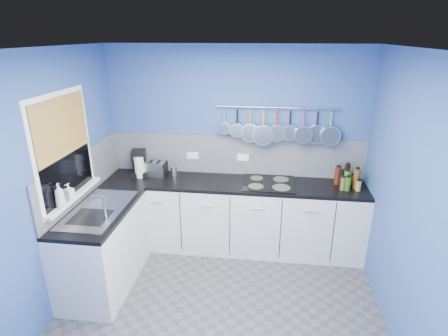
% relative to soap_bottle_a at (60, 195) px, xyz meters
% --- Properties ---
extents(floor, '(3.20, 3.00, 0.02)m').
position_rel_soap_bottle_a_xyz_m(floor, '(1.53, -0.03, -1.18)').
color(floor, '#47474C').
rests_on(floor, ground).
extents(ceiling, '(3.20, 3.00, 0.02)m').
position_rel_soap_bottle_a_xyz_m(ceiling, '(1.53, -0.03, 1.34)').
color(ceiling, white).
rests_on(ceiling, ground).
extents(wall_back, '(3.20, 0.02, 2.50)m').
position_rel_soap_bottle_a_xyz_m(wall_back, '(1.53, 1.48, 0.08)').
color(wall_back, '#2F4D91').
rests_on(wall_back, ground).
extents(wall_front, '(3.20, 0.02, 2.50)m').
position_rel_soap_bottle_a_xyz_m(wall_front, '(1.53, -1.54, 0.08)').
color(wall_front, '#2F4D91').
rests_on(wall_front, ground).
extents(wall_left, '(0.02, 3.00, 2.50)m').
position_rel_soap_bottle_a_xyz_m(wall_left, '(-0.08, -0.03, 0.08)').
color(wall_left, '#2F4D91').
rests_on(wall_left, ground).
extents(wall_right, '(0.02, 3.00, 2.50)m').
position_rel_soap_bottle_a_xyz_m(wall_right, '(3.14, -0.03, 0.08)').
color(wall_right, '#2F4D91').
rests_on(wall_right, ground).
extents(backsplash_back, '(3.20, 0.02, 0.50)m').
position_rel_soap_bottle_a_xyz_m(backsplash_back, '(1.53, 1.45, -0.02)').
color(backsplash_back, '#969AA4').
rests_on(backsplash_back, wall_back).
extents(backsplash_left, '(0.02, 1.80, 0.50)m').
position_rel_soap_bottle_a_xyz_m(backsplash_left, '(-0.06, 0.57, -0.02)').
color(backsplash_left, '#969AA4').
rests_on(backsplash_left, wall_left).
extents(cabinet_run_back, '(3.20, 0.60, 0.86)m').
position_rel_soap_bottle_a_xyz_m(cabinet_run_back, '(1.53, 1.17, -0.74)').
color(cabinet_run_back, silver).
rests_on(cabinet_run_back, ground).
extents(worktop_back, '(3.20, 0.60, 0.04)m').
position_rel_soap_bottle_a_xyz_m(worktop_back, '(1.53, 1.17, -0.29)').
color(worktop_back, black).
rests_on(worktop_back, cabinet_run_back).
extents(cabinet_run_left, '(0.60, 1.20, 0.86)m').
position_rel_soap_bottle_a_xyz_m(cabinet_run_left, '(0.23, 0.27, -0.74)').
color(cabinet_run_left, silver).
rests_on(cabinet_run_left, ground).
extents(worktop_left, '(0.60, 1.20, 0.04)m').
position_rel_soap_bottle_a_xyz_m(worktop_left, '(0.23, 0.27, -0.29)').
color(worktop_left, black).
rests_on(worktop_left, cabinet_run_left).
extents(window_frame, '(0.01, 1.00, 1.10)m').
position_rel_soap_bottle_a_xyz_m(window_frame, '(-0.05, 0.27, 0.38)').
color(window_frame, white).
rests_on(window_frame, wall_left).
extents(window_glass, '(0.01, 0.90, 1.00)m').
position_rel_soap_bottle_a_xyz_m(window_glass, '(-0.04, 0.27, 0.38)').
color(window_glass, black).
rests_on(window_glass, wall_left).
extents(bamboo_blind, '(0.01, 0.90, 0.55)m').
position_rel_soap_bottle_a_xyz_m(bamboo_blind, '(-0.03, 0.27, 0.61)').
color(bamboo_blind, olive).
rests_on(bamboo_blind, wall_left).
extents(window_sill, '(0.10, 0.98, 0.03)m').
position_rel_soap_bottle_a_xyz_m(window_sill, '(-0.02, 0.27, -0.13)').
color(window_sill, white).
rests_on(window_sill, wall_left).
extents(sink_unit, '(0.50, 0.95, 0.01)m').
position_rel_soap_bottle_a_xyz_m(sink_unit, '(0.23, 0.27, -0.27)').
color(sink_unit, silver).
rests_on(sink_unit, worktop_left).
extents(mixer_tap, '(0.12, 0.08, 0.26)m').
position_rel_soap_bottle_a_xyz_m(mixer_tap, '(0.39, 0.09, -0.14)').
color(mixer_tap, silver).
rests_on(mixer_tap, worktop_left).
extents(socket_left, '(0.15, 0.01, 0.09)m').
position_rel_soap_bottle_a_xyz_m(socket_left, '(0.98, 1.44, -0.04)').
color(socket_left, white).
rests_on(socket_left, backsplash_back).
extents(socket_right, '(0.15, 0.01, 0.09)m').
position_rel_soap_bottle_a_xyz_m(socket_right, '(1.63, 1.44, -0.04)').
color(socket_right, white).
rests_on(socket_right, backsplash_back).
extents(pot_rail, '(1.45, 0.02, 0.02)m').
position_rel_soap_bottle_a_xyz_m(pot_rail, '(2.03, 1.42, 0.61)').
color(pot_rail, silver).
rests_on(pot_rail, wall_back).
extents(soap_bottle_a, '(0.12, 0.12, 0.24)m').
position_rel_soap_bottle_a_xyz_m(soap_bottle_a, '(0.00, 0.00, 0.00)').
color(soap_bottle_a, white).
rests_on(soap_bottle_a, window_sill).
extents(soap_bottle_b, '(0.09, 0.10, 0.17)m').
position_rel_soap_bottle_a_xyz_m(soap_bottle_b, '(0.00, 0.16, -0.03)').
color(soap_bottle_b, white).
rests_on(soap_bottle_b, window_sill).
extents(paper_towel, '(0.15, 0.15, 0.27)m').
position_rel_soap_bottle_a_xyz_m(paper_towel, '(0.35, 1.19, -0.14)').
color(paper_towel, white).
rests_on(paper_towel, worktop_back).
extents(coffee_maker, '(0.23, 0.24, 0.33)m').
position_rel_soap_bottle_a_xyz_m(coffee_maker, '(0.32, 1.24, -0.10)').
color(coffee_maker, black).
rests_on(coffee_maker, worktop_back).
extents(toaster, '(0.30, 0.20, 0.18)m').
position_rel_soap_bottle_a_xyz_m(toaster, '(0.52, 1.27, -0.18)').
color(toaster, silver).
rests_on(toaster, worktop_back).
extents(canister, '(0.10, 0.10, 0.12)m').
position_rel_soap_bottle_a_xyz_m(canister, '(0.76, 1.29, -0.21)').
color(canister, silver).
rests_on(canister, worktop_back).
extents(hob, '(0.62, 0.54, 0.01)m').
position_rel_soap_bottle_a_xyz_m(hob, '(1.97, 1.17, -0.26)').
color(hob, black).
rests_on(hob, worktop_back).
extents(pan_0, '(0.16, 0.06, 0.35)m').
position_rel_soap_bottle_a_xyz_m(pan_0, '(1.40, 1.41, 0.44)').
color(pan_0, silver).
rests_on(pan_0, pot_rail).
extents(pan_1, '(0.18, 0.09, 0.37)m').
position_rel_soap_bottle_a_xyz_m(pan_1, '(1.55, 1.41, 0.43)').
color(pan_1, silver).
rests_on(pan_1, pot_rail).
extents(pan_2, '(0.24, 0.07, 0.43)m').
position_rel_soap_bottle_a_xyz_m(pan_2, '(1.71, 1.41, 0.40)').
color(pan_2, silver).
rests_on(pan_2, pot_rail).
extents(pan_3, '(0.25, 0.12, 0.44)m').
position_rel_soap_bottle_a_xyz_m(pan_3, '(1.87, 1.41, 0.39)').
color(pan_3, silver).
rests_on(pan_3, pot_rail).
extents(pan_4, '(0.21, 0.09, 0.40)m').
position_rel_soap_bottle_a_xyz_m(pan_4, '(2.03, 1.41, 0.41)').
color(pan_4, silver).
rests_on(pan_4, pot_rail).
extents(pan_5, '(0.20, 0.08, 0.39)m').
position_rel_soap_bottle_a_xyz_m(pan_5, '(2.19, 1.41, 0.42)').
color(pan_5, silver).
rests_on(pan_5, pot_rail).
extents(pan_6, '(0.22, 0.12, 0.41)m').
position_rel_soap_bottle_a_xyz_m(pan_6, '(2.35, 1.41, 0.41)').
color(pan_6, silver).
rests_on(pan_6, pot_rail).
extents(pan_7, '(0.23, 0.06, 0.42)m').
position_rel_soap_bottle_a_xyz_m(pan_7, '(2.51, 1.41, 0.40)').
color(pan_7, silver).
rests_on(pan_7, pot_rail).
extents(pan_8, '(0.24, 0.10, 0.43)m').
position_rel_soap_bottle_a_xyz_m(pan_8, '(2.67, 1.41, 0.40)').
color(pan_8, silver).
rests_on(pan_8, pot_rail).
extents(condiment_0, '(0.07, 0.07, 0.12)m').
position_rel_soap_bottle_a_xyz_m(condiment_0, '(2.97, 1.29, -0.21)').
color(condiment_0, '#8C5914').
rests_on(condiment_0, worktop_back).
extents(condiment_1, '(0.06, 0.06, 0.25)m').
position_rel_soap_bottle_a_xyz_m(condiment_1, '(2.89, 1.29, -0.14)').
color(condiment_1, black).
rests_on(condiment_1, worktop_back).
extents(condiment_2, '(0.07, 0.07, 0.22)m').
position_rel_soap_bottle_a_xyz_m(condiment_2, '(2.78, 1.27, -0.16)').
color(condiment_2, '#4C190C').
rests_on(condiment_2, worktop_back).
extents(condiment_3, '(0.07, 0.07, 0.24)m').
position_rel_soap_bottle_a_xyz_m(condiment_3, '(2.98, 1.17, -0.15)').
color(condiment_3, brown).
rests_on(condiment_3, worktop_back).
extents(condiment_4, '(0.07, 0.07, 0.21)m').
position_rel_soap_bottle_a_xyz_m(condiment_4, '(2.87, 1.17, -0.17)').
color(condiment_4, '#3F721E').
rests_on(condiment_4, worktop_back).
extents(condiment_5, '(0.06, 0.06, 0.20)m').
position_rel_soap_bottle_a_xyz_m(condiment_5, '(2.81, 1.19, -0.17)').
color(condiment_5, black).
rests_on(condiment_5, worktop_back).
extents(condiment_6, '(0.06, 0.06, 0.12)m').
position_rel_soap_bottle_a_xyz_m(condiment_6, '(3.00, 1.10, -0.21)').
color(condiment_6, olive).
rests_on(condiment_6, worktop_back).
extents(condiment_7, '(0.07, 0.07, 0.16)m').
position_rel_soap_bottle_a_xyz_m(condiment_7, '(2.87, 1.09, -0.19)').
color(condiment_7, '#265919').
rests_on(condiment_7, worktop_back).
extents(condiment_8, '(0.05, 0.05, 0.16)m').
position_rel_soap_bottle_a_xyz_m(condiment_8, '(2.82, 1.09, -0.19)').
color(condiment_8, brown).
rests_on(condiment_8, worktop_back).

